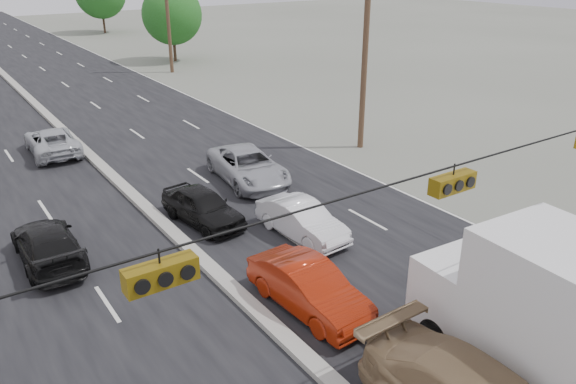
% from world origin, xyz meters
% --- Properties ---
extents(road_surface, '(20.00, 160.00, 0.02)m').
position_xyz_m(road_surface, '(0.00, 30.00, 0.00)').
color(road_surface, black).
rests_on(road_surface, ground).
extents(center_median, '(0.50, 160.00, 0.20)m').
position_xyz_m(center_median, '(0.00, 30.00, 0.10)').
color(center_median, gray).
rests_on(center_median, ground).
extents(utility_pole_right_b, '(1.60, 0.30, 10.00)m').
position_xyz_m(utility_pole_right_b, '(12.50, 15.00, 5.11)').
color(utility_pole_right_b, '#422D1E').
rests_on(utility_pole_right_b, ground).
extents(utility_pole_right_c, '(1.60, 0.30, 10.00)m').
position_xyz_m(utility_pole_right_c, '(12.50, 40.00, 5.11)').
color(utility_pole_right_c, '#422D1E').
rests_on(utility_pole_right_c, ground).
extents(traffic_signals, '(25.00, 0.30, 0.54)m').
position_xyz_m(traffic_signals, '(1.40, 0.00, 5.49)').
color(traffic_signals, black).
rests_on(traffic_signals, ground).
extents(tree_right_mid, '(5.60, 5.60, 7.14)m').
position_xyz_m(tree_right_mid, '(15.00, 45.00, 4.34)').
color(tree_right_mid, '#382619').
rests_on(tree_right_mid, ground).
extents(box_truck, '(3.12, 7.83, 3.90)m').
position_xyz_m(box_truck, '(4.01, -1.67, 2.00)').
color(box_truck, black).
rests_on(box_truck, ground).
extents(red_sedan, '(1.76, 4.38, 1.42)m').
position_xyz_m(red_sedan, '(1.40, 4.46, 0.71)').
color(red_sedan, maroon).
rests_on(red_sedan, ground).
extents(queue_car_a, '(2.14, 4.20, 1.37)m').
position_xyz_m(queue_car_a, '(1.40, 11.34, 0.68)').
color(queue_car_a, black).
rests_on(queue_car_a, ground).
extents(queue_car_b, '(1.68, 4.05, 1.30)m').
position_xyz_m(queue_car_b, '(3.89, 8.32, 0.65)').
color(queue_car_b, white).
rests_on(queue_car_b, ground).
extents(queue_car_c, '(3.05, 5.50, 1.46)m').
position_xyz_m(queue_car_c, '(5.01, 14.07, 0.73)').
color(queue_car_c, '#A2A3A9').
rests_on(queue_car_c, ground).
extents(oncoming_near, '(1.92, 4.56, 1.31)m').
position_xyz_m(oncoming_near, '(-4.19, 11.52, 0.66)').
color(oncoming_near, black).
rests_on(oncoming_near, ground).
extents(oncoming_far, '(2.45, 4.93, 1.34)m').
position_xyz_m(oncoming_far, '(-1.40, 23.04, 0.67)').
color(oncoming_far, '#B1B4B9').
rests_on(oncoming_far, ground).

